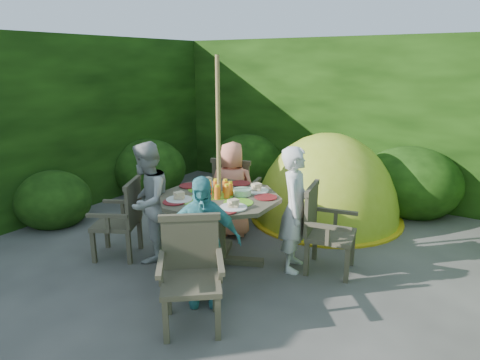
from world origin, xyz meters
The scene contains 13 objects.
ground centered at (0.00, 0.00, 0.00)m, with size 60.00×60.00×0.00m, color #413F3A.
hedge_enclosure centered at (0.00, 1.33, 1.25)m, with size 9.00×9.00×2.50m.
patio_table centered at (-0.72, 0.46, 0.65)m, with size 1.76×1.76×0.93m.
parasol_pole centered at (-0.73, 0.45, 1.10)m, with size 0.04×0.04×2.20m, color olive.
garden_chair_right centered at (0.27, 0.93, 0.47)m, with size 0.56×0.61×0.88m.
garden_chair_left centered at (-1.73, 0.00, 0.46)m, with size 0.64×0.67×0.86m.
garden_chair_back centered at (-1.20, 1.45, 0.48)m, with size 0.64×0.59×0.91m.
garden_chair_front centered at (-0.28, -0.56, 0.47)m, with size 0.70×0.69×0.88m.
child_right centered at (0.00, 0.79, 0.66)m, with size 0.48×0.32×1.32m, color silver.
child_left centered at (-1.45, 0.12, 0.66)m, with size 0.64×0.50×1.32m, color #A8A9A3.
child_back centered at (-1.06, 1.18, 0.60)m, with size 0.59×0.38×1.20m, color #FA8767.
child_front centered at (-0.39, -0.27, 0.60)m, with size 0.70×0.29×1.20m, color teal.
dome_tent centered at (-0.30, 2.39, 0.00)m, with size 2.11×2.11×2.41m.
Camera 1 is at (1.82, -3.01, 2.15)m, focal length 32.00 mm.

